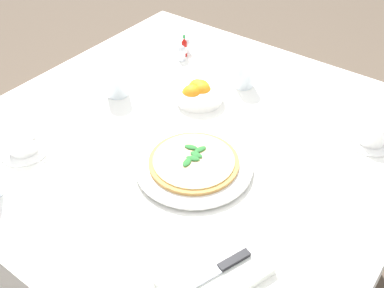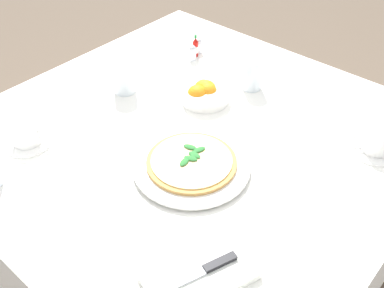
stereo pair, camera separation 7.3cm
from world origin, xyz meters
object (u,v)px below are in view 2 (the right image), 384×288
coffee_cup_back_corner (377,143)px  salt_shaker (192,53)px  water_glass_near_right (124,77)px  pepper_shaker (198,46)px  water_glass_left_edge (252,76)px  coffee_cup_center_back (27,135)px  pizza (192,161)px  dinner_knife (199,273)px  hot_sauce_bottle (195,47)px  pizza_plate (192,165)px  citrus_bowl (204,93)px  napkin_folded (200,276)px

coffee_cup_back_corner → salt_shaker: 0.70m
coffee_cup_back_corner → water_glass_near_right: water_glass_near_right is taller
pepper_shaker → water_glass_left_edge: bearing=76.6°
water_glass_near_right → water_glass_left_edge: size_ratio=1.14×
coffee_cup_center_back → coffee_cup_back_corner: bearing=129.1°
pizza → water_glass_near_right: (-0.14, -0.40, 0.03)m
dinner_knife → hot_sauce_bottle: size_ratio=2.28×
pizza_plate → dinner_knife: dinner_knife is taller
citrus_bowl → napkin_folded: bearing=39.1°
salt_shaker → citrus_bowl: bearing=49.3°
coffee_cup_back_corner → water_glass_left_edge: size_ratio=1.28×
pizza → hot_sauce_bottle: 0.60m
pizza → coffee_cup_back_corner: bearing=138.9°
citrus_bowl → coffee_cup_back_corner: bearing=103.1°
water_glass_left_edge → citrus_bowl: water_glass_left_edge is taller
pizza_plate → salt_shaker: 0.57m
dinner_knife → hot_sauce_bottle: (-0.70, -0.61, 0.01)m
coffee_cup_center_back → water_glass_left_edge: 0.71m
hot_sauce_bottle → salt_shaker: hot_sauce_bottle is taller
pizza → water_glass_near_right: water_glass_near_right is taller
coffee_cup_center_back → dinner_knife: coffee_cup_center_back is taller
pepper_shaker → water_glass_near_right: bearing=-1.9°
water_glass_near_right → hot_sauce_bottle: (-0.32, 0.02, -0.02)m
dinner_knife → water_glass_near_right: bearing=-100.5°
salt_shaker → pepper_shaker: same height
water_glass_left_edge → pizza_plate: bearing=14.5°
water_glass_near_right → napkin_folded: (0.37, 0.63, -0.04)m
coffee_cup_back_corner → pepper_shaker: size_ratio=2.32×
pizza → pepper_shaker: pepper_shaker is taller
coffee_cup_back_corner → water_glass_near_right: (0.24, -0.73, 0.02)m
coffee_cup_center_back → pepper_shaker: size_ratio=2.31×
napkin_folded → dinner_knife: bearing=-2.4°
dinner_knife → citrus_bowl: (-0.50, -0.41, 0.00)m
napkin_folded → salt_shaker: salt_shaker is taller
water_glass_left_edge → hot_sauce_bottle: 0.28m
coffee_cup_back_corner → dinner_knife: coffee_cup_back_corner is taller
citrus_bowl → hot_sauce_bottle: (-0.20, -0.21, 0.01)m
water_glass_left_edge → pepper_shaker: size_ratio=1.81×
pizza → hot_sauce_bottle: bearing=-140.2°
coffee_cup_center_back → water_glass_left_edge: bearing=154.9°
hot_sauce_bottle → coffee_cup_back_corner: bearing=83.7°
pizza_plate → salt_shaker: size_ratio=5.44×
pizza_plate → citrus_bowl: (-0.26, -0.18, 0.02)m
pizza → water_glass_near_right: 0.43m
salt_shaker → coffee_cup_back_corner: bearing=85.9°
citrus_bowl → hot_sauce_bottle: hot_sauce_bottle is taller
coffee_cup_center_back → citrus_bowl: citrus_bowl is taller
coffee_cup_back_corner → hot_sauce_bottle: (-0.08, -0.71, 0.00)m
coffee_cup_center_back → hot_sauce_bottle: (-0.68, 0.03, 0.01)m
pizza_plate → water_glass_near_right: 0.43m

